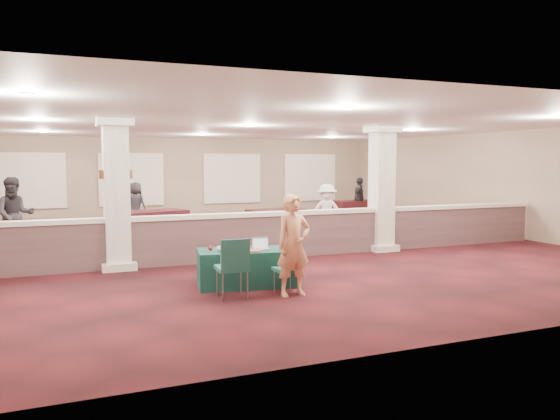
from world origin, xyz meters
name	(u,v)px	position (x,y,z in m)	size (l,w,h in m)	color
ground	(251,249)	(0.00, 0.00, 0.00)	(16.00, 16.00, 0.00)	#451117
wall_back	(184,179)	(0.00, 8.00, 1.60)	(16.00, 0.04, 3.20)	#7F6E57
wall_front	(465,215)	(0.00, -8.00, 1.60)	(16.00, 0.04, 3.20)	#7F6E57
wall_right	(491,183)	(8.00, 0.00, 1.60)	(0.04, 16.00, 3.20)	#7F6E57
ceiling	(250,125)	(0.00, 0.00, 3.20)	(16.00, 16.00, 0.02)	white
partition_wall	(272,234)	(0.00, -1.50, 0.57)	(15.60, 0.28, 1.10)	#4C3335
column_left	(116,192)	(-3.50, -1.50, 1.64)	(0.72, 0.72, 3.20)	beige
column_right	(382,187)	(3.00, -1.50, 1.64)	(0.72, 0.72, 3.20)	beige
sconce_left	(102,175)	(-3.78, -1.50, 2.00)	(0.12, 0.12, 0.18)	brown
sconce_right	(130,174)	(-3.22, -1.50, 2.00)	(0.12, 0.12, 0.18)	brown
near_table	(246,268)	(-1.50, -4.00, 0.33)	(1.73, 0.87, 0.67)	#0D3128
conf_chair_main	(290,265)	(-0.98, -4.84, 0.49)	(0.48, 0.49, 0.82)	#1B5144
conf_chair_side	(233,263)	(-2.00, -4.83, 0.60)	(0.53, 0.53, 1.01)	#1B5144
woman	(293,245)	(-1.00, -5.01, 0.86)	(0.62, 0.41, 1.72)	#D57D5C
far_table_front_left	(152,239)	(-2.50, 0.30, 0.36)	(1.76, 0.88, 0.71)	black
far_table_front_center	(276,220)	(1.92, 3.00, 0.37)	(1.82, 0.91, 0.74)	black
far_table_front_right	(445,222)	(6.50, 0.30, 0.40)	(1.98, 0.99, 0.80)	black
far_table_back_left	(36,232)	(-5.22, 3.20, 0.33)	(1.61, 0.80, 0.65)	black
far_table_back_center	(153,224)	(-2.00, 3.20, 0.40)	(1.98, 0.99, 0.80)	black
far_table_back_right	(356,209)	(6.50, 5.73, 0.36)	(1.78, 0.89, 0.72)	black
attendee_a	(15,215)	(-5.64, 1.72, 0.94)	(0.91, 0.50, 1.89)	black
attendee_b	(327,211)	(2.79, 1.12, 0.80)	(1.03, 0.47, 1.60)	silver
attendee_c	(359,198)	(6.50, 5.50, 0.83)	(0.97, 0.47, 1.66)	black
attendee_d	(136,205)	(-2.12, 6.02, 0.78)	(0.77, 0.42, 1.57)	black
laptop_base	(261,249)	(-1.24, -4.09, 0.67)	(0.30, 0.21, 0.02)	#B8B8BC
laptop_screen	(260,242)	(-1.22, -3.99, 0.78)	(0.30, 0.01, 0.20)	#B8B8BC
screen_glow	(260,243)	(-1.22, -4.00, 0.77)	(0.27, 0.00, 0.17)	silver
knitting	(250,251)	(-1.49, -4.23, 0.68)	(0.36, 0.27, 0.03)	#CB5520
yarn_cream	(219,249)	(-2.01, -4.00, 0.72)	(0.10, 0.10, 0.10)	beige
yarn_red	(211,248)	(-2.12, -3.85, 0.71)	(0.09, 0.09, 0.09)	maroon
yarn_grey	(223,247)	(-1.89, -3.82, 0.71)	(0.09, 0.09, 0.09)	#47474C
scissors	(281,250)	(-0.96, -4.35, 0.67)	(0.11, 0.03, 0.01)	red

